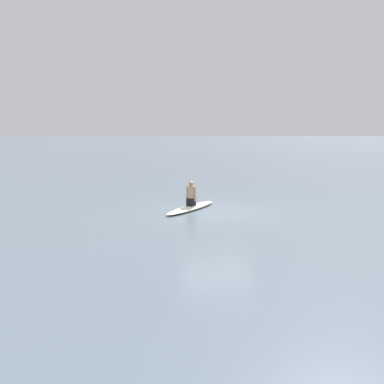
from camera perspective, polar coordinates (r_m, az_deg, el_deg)
name	(u,v)px	position (r m, az deg, el deg)	size (l,w,h in m)	color
ground_plane	(216,212)	(15.25, 3.29, -2.74)	(400.00, 400.00, 0.00)	slate
surfboard	(191,208)	(15.75, -0.12, -2.11)	(3.25, 0.61, 0.14)	silver
person_paddler	(191,195)	(15.66, -0.12, -0.34)	(0.39, 0.38, 0.93)	black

